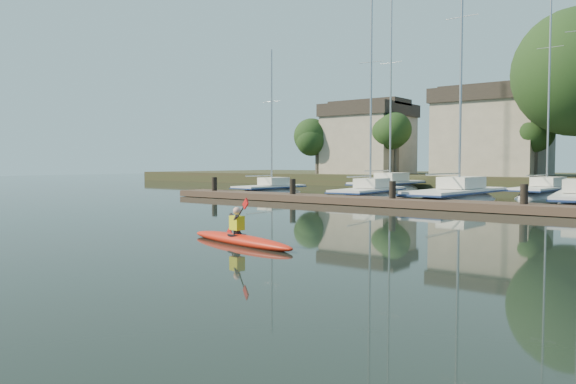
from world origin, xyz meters
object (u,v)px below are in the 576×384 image
Objects in this scene: sailboat_2 at (457,206)px; sailboat_6 at (545,199)px; sailboat_1 at (369,202)px; dock at (453,205)px; kayak at (240,238)px; sailboat_5 at (388,193)px; sailboat_0 at (270,196)px.

sailboat_6 is at bearing 77.99° from sailboat_2.
sailboat_6 is (7.45, 8.85, 0.00)m from sailboat_1.
dock is 4.81m from sailboat_2.
sailboat_1 is 11.57m from sailboat_6.
kayak is at bearing -88.50° from sailboat_6.
sailboat_1 is at bearing -126.35° from sailboat_6.
dock is at bearing -51.80° from sailboat_5.
sailboat_0 is 0.69× the size of sailboat_6.
kayak is at bearing -82.73° from sailboat_2.
dock is at bearing -16.55° from sailboat_0.
sailboat_0 is at bearing 169.90° from sailboat_1.
sailboat_5 is at bearing 137.19° from sailboat_2.
sailboat_1 is (7.88, -0.55, -0.01)m from sailboat_0.
dock is 2.16× the size of sailboat_6.
sailboat_5 is 11.20m from sailboat_6.
sailboat_2 is at bearing -45.15° from sailboat_5.
sailboat_2 is (-1.28, 18.15, -0.37)m from kayak.
kayak is 18.20m from sailboat_2.
sailboat_5 is (-10.43, 13.69, -0.41)m from dock.
sailboat_2 is at bearing -2.90° from sailboat_1.
sailboat_2 is (-1.59, 4.52, -0.41)m from dock.
sailboat_1 is (-6.70, 4.23, -0.39)m from dock.
sailboat_6 is (2.33, 8.56, 0.02)m from sailboat_2.
sailboat_0 is 17.43m from sailboat_6.
kayak is 23.30m from sailboat_0.
kayak is at bearing -68.76° from sailboat_5.
sailboat_0 is at bearing -177.92° from sailboat_2.
sailboat_1 is 5.13m from sailboat_2.
sailboat_2 reaches higher than kayak.
kayak is at bearing -76.40° from sailboat_1.
sailboat_1 is 0.83× the size of sailboat_5.
dock is 2.04× the size of sailboat_2.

